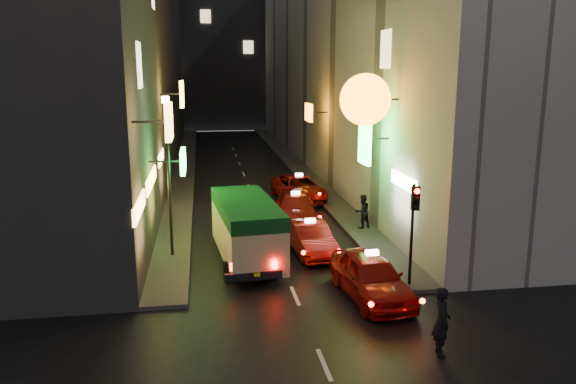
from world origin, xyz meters
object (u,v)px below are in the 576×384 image
pedestrian_crossing (442,317)px  lamp_post (168,166)px  minibus (246,224)px  traffic_light (414,213)px  taxi_near (371,273)px

pedestrian_crossing → lamp_post: lamp_post is taller
pedestrian_crossing → lamp_post: bearing=47.8°
minibus → lamp_post: bearing=161.8°
traffic_light → lamp_post: 9.42m
traffic_light → taxi_near: bearing=-161.8°
minibus → traffic_light: bearing=-34.0°
taxi_near → lamp_post: size_ratio=0.90×
minibus → traffic_light: size_ratio=1.69×
lamp_post → traffic_light: bearing=-28.9°
pedestrian_crossing → lamp_post: size_ratio=0.34×
pedestrian_crossing → lamp_post: (-7.33, 8.93, 2.67)m
minibus → taxi_near: bearing=-47.6°
minibus → lamp_post: size_ratio=0.95×
taxi_near → minibus: bearing=132.4°
taxi_near → pedestrian_crossing: size_ratio=2.64×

